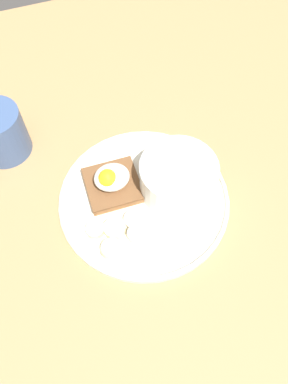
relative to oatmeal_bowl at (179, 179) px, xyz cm
name	(u,v)px	position (x,y,z in cm)	size (l,w,h in cm)	color
ground_plane	(144,204)	(5.68, -0.43, -5.27)	(120.00, 120.00, 2.00)	#A47C4F
plate	(144,199)	(5.68, -0.43, -3.48)	(27.69, 27.69, 1.60)	silver
oatmeal_bowl	(179,179)	(0.00, 0.00, 0.00)	(12.30, 12.30, 6.39)	white
toast_slice	(113,185)	(9.75, -4.08, -2.41)	(9.01, 9.01, 1.55)	brown
poached_egg	(111,177)	(9.91, -3.97, 0.08)	(5.73, 4.96, 4.04)	white
banana_slice_front	(95,230)	(14.71, 2.53, -2.62)	(3.88, 3.90, 1.37)	beige
banana_slice_left	(115,228)	(11.88, 3.38, -2.57)	(4.86, 4.86, 1.48)	beige
banana_slice_back	(136,234)	(9.10, 5.49, -2.53)	(3.50, 3.58, 1.62)	#FBE6C8
banana_slice_right	(111,249)	(13.38, 6.42, -2.57)	(3.55, 3.41, 1.67)	#F1ECB2
banana_slice_inner	(135,219)	(8.43, 2.93, -2.63)	(4.28, 4.21, 1.51)	#F4E3C9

